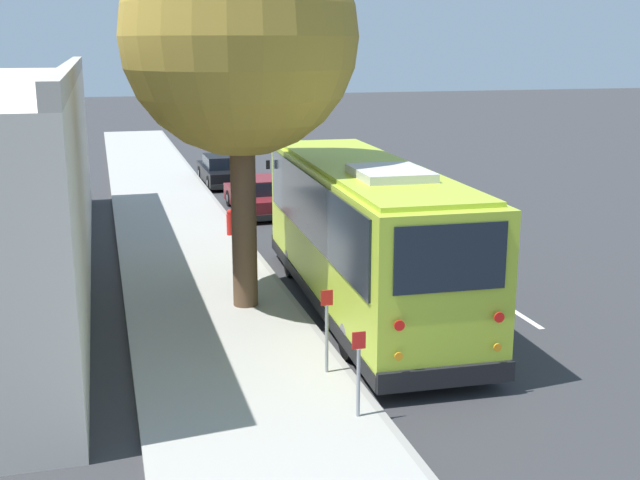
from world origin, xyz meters
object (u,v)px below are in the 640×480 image
shuttle_bus (364,229)px  parked_sedan_black (222,171)px  street_tree (238,21)px  sign_post_far (327,330)px  parked_sedan_maroon (257,196)px  sign_post_near (358,373)px  fire_hydrant (230,222)px

shuttle_bus → parked_sedan_black: shuttle_bus is taller
street_tree → sign_post_far: street_tree is taller
parked_sedan_maroon → sign_post_near: 16.84m
street_tree → fire_hydrant: street_tree is taller
parked_sedan_black → sign_post_near: size_ratio=3.16×
parked_sedan_maroon → street_tree: street_tree is taller
shuttle_bus → parked_sedan_maroon: size_ratio=2.29×
parked_sedan_maroon → sign_post_far: size_ratio=2.91×
parked_sedan_maroon → sign_post_near: size_ratio=3.17×
street_tree → shuttle_bus: bearing=-105.1°
street_tree → sign_post_near: (-6.15, -0.72, -5.49)m
street_tree → sign_post_far: size_ratio=5.95×
parked_sedan_black → sign_post_near: (-23.03, 1.34, 0.30)m
parked_sedan_black → sign_post_near: sign_post_near is taller
sign_post_near → sign_post_far: 1.83m
parked_sedan_maroon → fire_hydrant: parked_sedan_maroon is taller
fire_hydrant → shuttle_bus: bearing=-166.0°
parked_sedan_black → shuttle_bus: bearing=-178.6°
shuttle_bus → sign_post_near: shuttle_bus is taller
shuttle_bus → parked_sedan_maroon: (11.31, 0.24, -1.30)m
shuttle_bus → fire_hydrant: size_ratio=12.72×
parked_sedan_black → street_tree: (-16.88, 2.06, 5.80)m
sign_post_far → street_tree: bearing=9.5°
sign_post_near → shuttle_bus: bearing=-19.2°
parked_sedan_maroon → fire_hydrant: (-3.86, 1.62, -0.03)m
sign_post_near → sign_post_far: bearing=0.0°
street_tree → fire_hydrant: 8.94m
shuttle_bus → parked_sedan_black: 17.64m
street_tree → fire_hydrant: (6.74, -0.76, -5.82)m
parked_sedan_maroon → sign_post_near: (-16.75, 1.65, 0.30)m
sign_post_near → sign_post_far: (1.83, 0.00, 0.06)m
sign_post_far → parked_sedan_black: bearing=-3.6°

